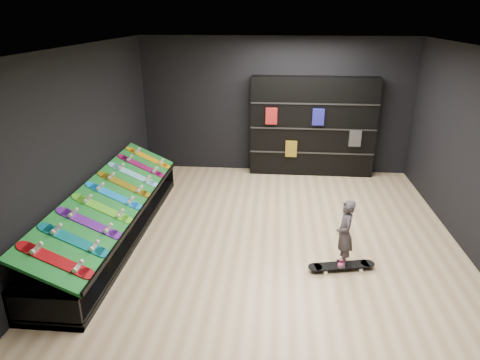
# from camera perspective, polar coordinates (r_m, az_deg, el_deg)

# --- Properties ---
(floor) EXTENTS (6.00, 7.00, 0.01)m
(floor) POSITION_cam_1_polar(r_m,az_deg,el_deg) (6.94, 4.01, -8.45)
(floor) COLOR tan
(floor) RESTS_ON ground
(ceiling) EXTENTS (6.00, 7.00, 0.01)m
(ceiling) POSITION_cam_1_polar(r_m,az_deg,el_deg) (6.04, 4.77, 17.07)
(ceiling) COLOR white
(ceiling) RESTS_ON ground
(wall_back) EXTENTS (6.00, 0.02, 3.00)m
(wall_back) POSITION_cam_1_polar(r_m,az_deg,el_deg) (9.72, 4.74, 9.78)
(wall_back) COLOR black
(wall_back) RESTS_ON ground
(wall_front) EXTENTS (6.00, 0.02, 3.00)m
(wall_front) POSITION_cam_1_polar(r_m,az_deg,el_deg) (3.19, 3.16, -16.38)
(wall_front) COLOR black
(wall_front) RESTS_ON ground
(wall_left) EXTENTS (0.02, 7.00, 3.00)m
(wall_left) POSITION_cam_1_polar(r_m,az_deg,el_deg) (7.03, -20.96, 3.87)
(wall_left) COLOR black
(wall_left) RESTS_ON ground
(display_rack) EXTENTS (0.90, 4.50, 0.50)m
(display_rack) POSITION_cam_1_polar(r_m,az_deg,el_deg) (7.30, -16.47, -5.54)
(display_rack) COLOR black
(display_rack) RESTS_ON ground
(turf_ramp) EXTENTS (0.92, 4.50, 0.46)m
(turf_ramp) POSITION_cam_1_polar(r_m,az_deg,el_deg) (7.09, -16.48, -2.23)
(turf_ramp) COLOR #0E5B1D
(turf_ramp) RESTS_ON display_rack
(back_shelving) EXTENTS (2.73, 0.32, 2.19)m
(back_shelving) POSITION_cam_1_polar(r_m,az_deg,el_deg) (9.67, 9.64, 7.01)
(back_shelving) COLOR black
(back_shelving) RESTS_ON ground
(floor_skateboard) EXTENTS (1.00, 0.42, 0.09)m
(floor_skateboard) POSITION_cam_1_polar(r_m,az_deg,el_deg) (6.43, 13.36, -11.28)
(floor_skateboard) COLOR black
(floor_skateboard) RESTS_ON ground
(child) EXTENTS (0.17, 0.23, 0.60)m
(child) POSITION_cam_1_polar(r_m,az_deg,el_deg) (6.25, 13.63, -8.58)
(child) COLOR black
(child) RESTS_ON floor_skateboard
(display_board_0) EXTENTS (0.93, 0.22, 0.50)m
(display_board_0) POSITION_cam_1_polar(r_m,az_deg,el_deg) (5.55, -23.33, -9.79)
(display_board_0) COLOR red
(display_board_0) RESTS_ON turf_ramp
(display_board_1) EXTENTS (0.93, 0.22, 0.50)m
(display_board_1) POSITION_cam_1_polar(r_m,az_deg,el_deg) (5.91, -21.24, -7.49)
(display_board_1) COLOR #0C8C99
(display_board_1) RESTS_ON turf_ramp
(display_board_2) EXTENTS (0.93, 0.22, 0.50)m
(display_board_2) POSITION_cam_1_polar(r_m,az_deg,el_deg) (6.29, -19.42, -5.45)
(display_board_2) COLOR purple
(display_board_2) RESTS_ON turf_ramp
(display_board_3) EXTENTS (0.93, 0.22, 0.50)m
(display_board_3) POSITION_cam_1_polar(r_m,az_deg,el_deg) (6.68, -17.82, -3.65)
(display_board_3) COLOR green
(display_board_3) RESTS_ON turf_ramp
(display_board_4) EXTENTS (0.93, 0.22, 0.50)m
(display_board_4) POSITION_cam_1_polar(r_m,az_deg,el_deg) (7.08, -16.40, -2.04)
(display_board_4) COLOR blue
(display_board_4) RESTS_ON turf_ramp
(display_board_5) EXTENTS (0.93, 0.22, 0.50)m
(display_board_5) POSITION_cam_1_polar(r_m,az_deg,el_deg) (7.49, -15.14, -0.60)
(display_board_5) COLOR yellow
(display_board_5) RESTS_ON turf_ramp
(display_board_6) EXTENTS (0.93, 0.22, 0.50)m
(display_board_6) POSITION_cam_1_polar(r_m,az_deg,el_deg) (7.90, -14.01, 0.69)
(display_board_6) COLOR #0CB2E5
(display_board_6) RESTS_ON turf_ramp
(display_board_7) EXTENTS (0.93, 0.22, 0.50)m
(display_board_7) POSITION_cam_1_polar(r_m,az_deg,el_deg) (8.32, -12.99, 1.84)
(display_board_7) COLOR #E5198C
(display_board_7) RESTS_ON turf_ramp
(display_board_8) EXTENTS (0.93, 0.22, 0.50)m
(display_board_8) POSITION_cam_1_polar(r_m,az_deg,el_deg) (8.75, -12.08, 2.89)
(display_board_8) COLOR orange
(display_board_8) RESTS_ON turf_ramp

